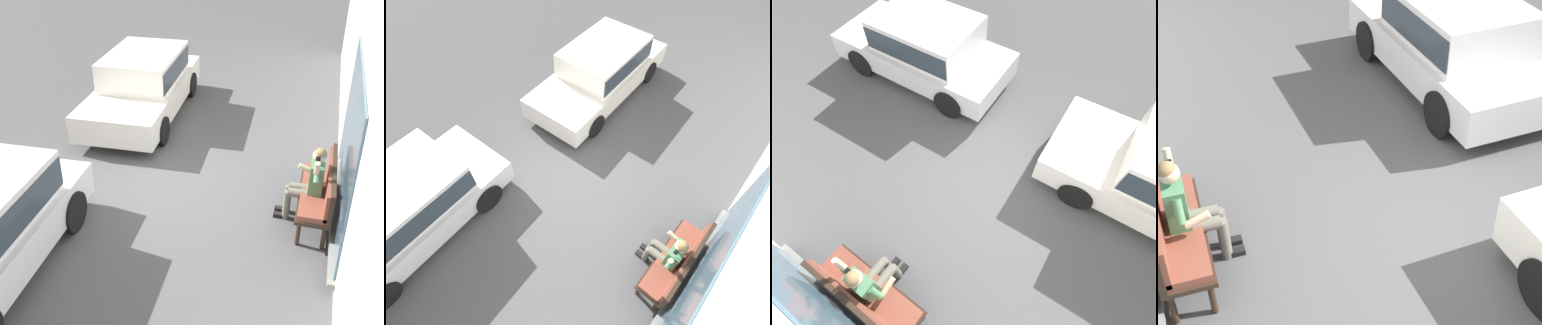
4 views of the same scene
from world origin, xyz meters
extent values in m
plane|color=#4C4C4F|center=(0.00, 0.00, 0.00)|extent=(60.00, 60.00, 0.00)
cube|color=slate|center=(0.38, 3.18, 1.45)|extent=(3.40, 0.03, 2.50)
cube|color=gray|center=(0.38, 3.15, 0.18)|extent=(3.60, 0.12, 0.10)
cylinder|color=#332319|center=(1.16, 3.00, 0.21)|extent=(0.07, 0.07, 0.43)
cylinder|color=#332319|center=(1.16, 2.61, 0.21)|extent=(0.07, 0.07, 0.43)
cylinder|color=#332319|center=(-0.41, 2.61, 0.21)|extent=(0.07, 0.07, 0.43)
cube|color=#332319|center=(0.38, 2.81, 0.46)|extent=(1.72, 0.55, 0.06)
cube|color=brown|center=(0.38, 2.81, 0.54)|extent=(1.66, 0.49, 0.10)
cube|color=#332319|center=(0.38, 3.04, 0.76)|extent=(1.72, 0.07, 0.55)
cube|color=brown|center=(0.38, 2.98, 0.76)|extent=(1.66, 0.06, 0.47)
cylinder|color=#6B665B|center=(0.50, 2.57, 0.54)|extent=(0.15, 0.42, 0.15)
cylinder|color=#6B665B|center=(0.50, 2.36, 0.27)|extent=(0.12, 0.12, 0.54)
cube|color=black|center=(0.50, 2.28, 0.04)|extent=(0.10, 0.24, 0.07)
cylinder|color=#6B665B|center=(0.32, 2.57, 0.54)|extent=(0.15, 0.42, 0.15)
cylinder|color=#6B665B|center=(0.32, 2.36, 0.27)|extent=(0.12, 0.12, 0.54)
cube|color=black|center=(0.32, 2.28, 0.04)|extent=(0.10, 0.24, 0.07)
cube|color=#6B665B|center=(0.41, 2.78, 0.54)|extent=(0.34, 0.24, 0.14)
cube|color=#4C7F56|center=(0.41, 2.78, 0.82)|extent=(0.38, 0.22, 0.56)
sphere|color=beige|center=(0.41, 2.78, 1.24)|extent=(0.22, 0.22, 0.22)
sphere|color=olive|center=(0.41, 2.79, 1.27)|extent=(0.20, 0.20, 0.20)
cylinder|color=#4C7F56|center=(0.17, 2.76, 0.93)|extent=(0.20, 0.10, 0.28)
cylinder|color=beige|center=(0.12, 2.60, 0.81)|extent=(0.08, 0.27, 0.17)
cylinder|color=#4C7F56|center=(0.65, 2.78, 1.00)|extent=(0.25, 0.10, 0.22)
cylinder|color=beige|center=(0.72, 2.76, 1.19)|extent=(0.16, 0.08, 0.25)
cube|color=black|center=(0.55, 2.76, 1.23)|extent=(0.02, 0.07, 0.15)
cylinder|color=black|center=(-1.48, -0.53, 0.32)|extent=(0.64, 0.21, 0.64)
cylinder|color=black|center=(-1.39, -2.27, 0.32)|extent=(0.64, 0.21, 0.64)
cube|color=silver|center=(3.06, -1.78, 0.54)|extent=(4.21, 2.01, 0.57)
cube|color=silver|center=(2.89, -1.79, 1.17)|extent=(2.22, 1.70, 0.68)
cube|color=#28333D|center=(2.89, -1.79, 1.17)|extent=(2.18, 1.73, 0.48)
cylinder|color=black|center=(4.29, -0.85, 0.34)|extent=(0.69, 0.21, 0.69)
cylinder|color=black|center=(4.38, -2.59, 0.34)|extent=(0.69, 0.21, 0.69)
cylinder|color=black|center=(1.74, -0.98, 0.34)|extent=(0.69, 0.21, 0.69)
cylinder|color=black|center=(1.82, -2.71, 0.34)|extent=(0.69, 0.21, 0.69)
camera|label=1|loc=(7.33, 2.60, 5.02)|focal=45.00mm
camera|label=2|loc=(2.88, 2.60, 6.12)|focal=28.00mm
camera|label=3|loc=(-1.17, 2.60, 5.24)|focal=28.00mm
camera|label=4|loc=(-4.51, 2.60, 4.86)|focal=55.00mm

